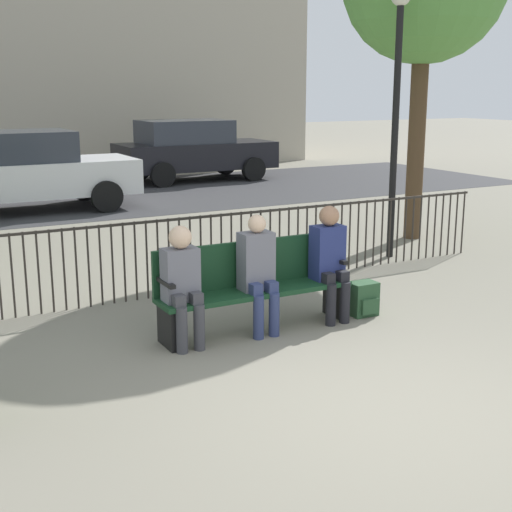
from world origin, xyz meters
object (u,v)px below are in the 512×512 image
Objects in this scene: park_bench at (252,282)px; backpack at (363,299)px; parked_car_0 at (193,149)px; seated_person_2 at (330,257)px; parked_car_1 at (25,170)px; seated_person_0 at (182,279)px; lamp_post at (397,83)px; seated_person_1 at (258,269)px.

park_bench is 1.35m from backpack.
seated_person_2 is at bearing -106.61° from parked_car_0.
parked_car_1 is at bearing 102.22° from backpack.
parked_car_1 is (0.23, 8.70, 0.17)m from seated_person_0.
lamp_post reaches higher than seated_person_2.
backpack is at bearing -8.22° from park_bench.
parked_car_0 and parked_car_1 have the same top height.
lamp_post is at bearing 39.28° from seated_person_2.
backpack is (2.13, -0.06, -0.49)m from seated_person_0.
parked_car_1 is (-3.95, 6.67, -1.68)m from lamp_post.
parked_car_0 is 1.00× the size of parked_car_1.
seated_person_2 is at bearing 0.07° from seated_person_1.
seated_person_1 is at bearing 0.14° from seated_person_0.
lamp_post reaches higher than parked_car_0.
seated_person_1 is 12.38m from parked_car_0.
seated_person_0 is 0.28× the size of parked_car_0.
parked_car_1 reaches higher than seated_person_2.
parked_car_1 is at bearing 99.61° from seated_person_2.
lamp_post is (2.05, 2.09, 2.34)m from backpack.
seated_person_2 reaches higher than backpack.
seated_person_1 is 3.27× the size of backpack.
seated_person_0 is 12.70m from parked_car_0.
seated_person_2 is at bearing -140.72° from lamp_post.
lamp_post reaches higher than seated_person_0.
backpack is at bearing -134.58° from lamp_post.
park_bench is 0.50× the size of parked_car_0.
seated_person_0 is at bearing -179.90° from seated_person_2.
seated_person_2 is 0.67m from backpack.
seated_person_0 is (-0.83, -0.13, 0.17)m from park_bench.
seated_person_1 reaches higher than backpack.
park_bench is at bearing 89.17° from seated_person_1.
seated_person_2 is 0.33× the size of lamp_post.
seated_person_1 is at bearing -110.49° from parked_car_0.
seated_person_2 is (0.87, -0.13, 0.20)m from park_bench.
backpack is 8.98m from parked_car_1.
parked_car_1 is at bearing 120.64° from lamp_post.
park_bench is at bearing -86.00° from parked_car_1.
seated_person_2 is 0.30× the size of parked_car_0.
parked_car_0 is at bearing 66.00° from seated_person_0.
parked_car_1 is (-4.93, -2.90, 0.00)m from parked_car_0.
seated_person_2 reaches higher than seated_person_1.
seated_person_2 is 3.33× the size of backpack.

